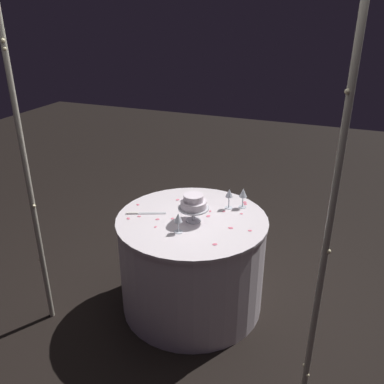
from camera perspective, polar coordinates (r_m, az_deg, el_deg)
ground_plane at (r=3.41m, az=-0.00°, el=-15.16°), size 12.00×12.00×0.00m
decorative_arch at (r=2.22m, az=-5.13°, el=8.29°), size 1.95×0.06×2.45m
main_table at (r=3.18m, az=-0.00°, el=-9.80°), size 1.11×1.11×0.77m
tiered_cake at (r=2.88m, az=0.21°, el=-1.64°), size 0.22×0.22×0.21m
wine_glass_0 at (r=2.75m, az=-1.93°, el=-3.76°), size 0.06×0.06×0.14m
wine_glass_1 at (r=3.09m, az=5.22°, el=-0.30°), size 0.06×0.06×0.16m
wine_glass_2 at (r=3.12m, az=7.15°, el=-0.22°), size 0.06×0.06×0.16m
cake_knife at (r=3.06m, az=-6.79°, el=-2.95°), size 0.28×0.13×0.01m
rose_petal_0 at (r=2.97m, az=-2.77°, el=-3.72°), size 0.03×0.03×0.00m
rose_petal_1 at (r=3.06m, az=6.92°, el=-3.03°), size 0.03×0.02×0.00m
rose_petal_2 at (r=2.97m, az=-4.85°, el=-3.81°), size 0.04×0.04×0.00m
rose_petal_3 at (r=3.21m, az=7.49°, el=-1.72°), size 0.03×0.04×0.00m
rose_petal_4 at (r=3.20m, az=-7.58°, el=-1.76°), size 0.04×0.03×0.00m
rose_petal_5 at (r=2.84m, az=8.11°, el=-5.36°), size 0.04×0.03×0.00m
rose_petal_6 at (r=3.03m, az=-7.39°, el=-3.38°), size 0.03×0.02×0.00m
rose_petal_7 at (r=3.01m, az=-8.89°, el=-3.67°), size 0.04×0.04×0.00m
rose_petal_8 at (r=3.08m, az=2.56°, el=-2.69°), size 0.03×0.03×0.00m
rose_petal_9 at (r=3.26m, az=-2.04°, el=-1.08°), size 0.04×0.04×0.00m
rose_petal_10 at (r=2.86m, az=5.42°, el=-5.02°), size 0.04×0.03×0.00m
rose_petal_11 at (r=3.08m, az=4.48°, el=-2.70°), size 0.03×0.03×0.00m
rose_petal_12 at (r=2.87m, az=-5.13°, el=-4.88°), size 0.02×0.03×0.00m
rose_petal_13 at (r=3.01m, az=2.29°, el=-3.37°), size 0.04×0.04×0.00m
rose_petal_14 at (r=3.24m, az=7.38°, el=-1.45°), size 0.03×0.04×0.00m
rose_petal_15 at (r=3.07m, az=1.07°, el=-2.73°), size 0.03×0.04×0.00m
rose_petal_16 at (r=2.67m, az=3.22°, el=-7.30°), size 0.04×0.04×0.00m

